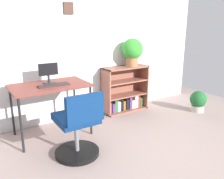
{
  "coord_description": "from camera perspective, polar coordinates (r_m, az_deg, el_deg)",
  "views": [
    {
      "loc": [
        -1.39,
        -1.28,
        1.49
      ],
      "look_at": [
        0.35,
        1.43,
        0.59
      ],
      "focal_mm": 37.46,
      "sensor_mm": 36.0,
      "label": 1
    }
  ],
  "objects": [
    {
      "name": "wall_back",
      "position": [
        3.71,
        -10.79,
        11.02
      ],
      "size": [
        5.2,
        0.12,
        2.42
      ],
      "color": "silver",
      "rests_on": "ground_plane"
    },
    {
      "name": "desk",
      "position": [
        3.21,
        -14.89,
        0.18
      ],
      "size": [
        1.0,
        0.63,
        0.72
      ],
      "color": "brown",
      "rests_on": "ground_plane"
    },
    {
      "name": "monitor",
      "position": [
        3.25,
        -15.26,
        3.91
      ],
      "size": [
        0.26,
        0.17,
        0.27
      ],
      "color": "#262628",
      "rests_on": "desk"
    },
    {
      "name": "keyboard",
      "position": [
        3.13,
        -14.08,
        1.07
      ],
      "size": [
        0.4,
        0.13,
        0.02
      ],
      "primitive_type": "cube",
      "color": "#302223",
      "rests_on": "desk"
    },
    {
      "name": "office_chair",
      "position": [
        2.7,
        -8.24,
        -9.55
      ],
      "size": [
        0.52,
        0.55,
        0.8
      ],
      "color": "black",
      "rests_on": "ground_plane"
    },
    {
      "name": "bookshelf_low",
      "position": [
        4.14,
        2.91,
        -0.53
      ],
      "size": [
        0.82,
        0.3,
        0.79
      ],
      "color": "brown",
      "rests_on": "ground_plane"
    },
    {
      "name": "potted_plant_on_shelf",
      "position": [
        4.04,
        4.99,
        9.44
      ],
      "size": [
        0.36,
        0.36,
        0.48
      ],
      "color": "#9E6642",
      "rests_on": "bookshelf_low"
    },
    {
      "name": "potted_plant_floor",
      "position": [
        4.38,
        20.27,
        -2.6
      ],
      "size": [
        0.29,
        0.29,
        0.37
      ],
      "color": "#B7B2A8",
      "rests_on": "ground_plane"
    }
  ]
}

